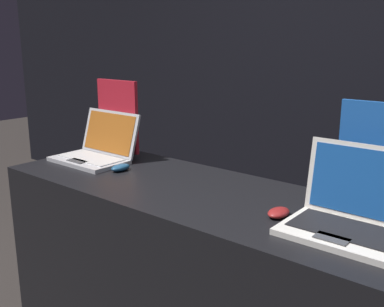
{
  "coord_description": "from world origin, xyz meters",
  "views": [
    {
      "loc": [
        1.14,
        -1.06,
        1.48
      ],
      "look_at": [
        0.01,
        0.32,
        1.03
      ],
      "focal_mm": 42.0,
      "sensor_mm": 36.0,
      "label": 1
    }
  ],
  "objects_px": {
    "mouse_front": "(121,167)",
    "promo_stand_back": "(377,160)",
    "laptop_back": "(349,213)",
    "mouse_back": "(279,213)",
    "laptop_front": "(97,149)",
    "promo_stand_front": "(118,120)"
  },
  "relations": [
    {
      "from": "mouse_front",
      "to": "promo_stand_back",
      "type": "distance_m",
      "value": 1.13
    },
    {
      "from": "promo_stand_front",
      "to": "promo_stand_back",
      "type": "xyz_separation_m",
      "value": [
        1.33,
        0.03,
        -0.0
      ]
    },
    {
      "from": "laptop_front",
      "to": "promo_stand_front",
      "type": "height_order",
      "value": "promo_stand_front"
    },
    {
      "from": "mouse_front",
      "to": "laptop_back",
      "type": "bearing_deg",
      "value": -0.3
    },
    {
      "from": "mouse_back",
      "to": "laptop_back",
      "type": "bearing_deg",
      "value": 7.35
    },
    {
      "from": "laptop_front",
      "to": "mouse_front",
      "type": "height_order",
      "value": "laptop_front"
    },
    {
      "from": "promo_stand_front",
      "to": "mouse_back",
      "type": "xyz_separation_m",
      "value": [
        1.1,
        -0.24,
        -0.18
      ]
    },
    {
      "from": "promo_stand_front",
      "to": "promo_stand_back",
      "type": "bearing_deg",
      "value": 1.21
    },
    {
      "from": "mouse_front",
      "to": "laptop_back",
      "type": "distance_m",
      "value": 1.09
    },
    {
      "from": "mouse_front",
      "to": "promo_stand_back",
      "type": "bearing_deg",
      "value": 12.12
    },
    {
      "from": "laptop_front",
      "to": "mouse_back",
      "type": "relative_size",
      "value": 3.82
    },
    {
      "from": "laptop_front",
      "to": "laptop_back",
      "type": "distance_m",
      "value": 1.33
    },
    {
      "from": "mouse_back",
      "to": "laptop_front",
      "type": "bearing_deg",
      "value": 175.12
    },
    {
      "from": "mouse_front",
      "to": "promo_stand_back",
      "type": "relative_size",
      "value": 0.26
    },
    {
      "from": "mouse_front",
      "to": "promo_stand_front",
      "type": "relative_size",
      "value": 0.26
    },
    {
      "from": "laptop_front",
      "to": "mouse_back",
      "type": "xyz_separation_m",
      "value": [
        1.1,
        -0.09,
        -0.04
      ]
    },
    {
      "from": "mouse_front",
      "to": "laptop_back",
      "type": "xyz_separation_m",
      "value": [
        1.09,
        -0.01,
        0.05
      ]
    },
    {
      "from": "laptop_back",
      "to": "mouse_back",
      "type": "xyz_separation_m",
      "value": [
        -0.23,
        -0.03,
        -0.05
      ]
    },
    {
      "from": "laptop_back",
      "to": "laptop_front",
      "type": "bearing_deg",
      "value": 177.27
    },
    {
      "from": "promo_stand_front",
      "to": "laptop_back",
      "type": "height_order",
      "value": "promo_stand_front"
    },
    {
      "from": "promo_stand_back",
      "to": "laptop_front",
      "type": "bearing_deg",
      "value": -172.43
    },
    {
      "from": "laptop_front",
      "to": "laptop_back",
      "type": "xyz_separation_m",
      "value": [
        1.33,
        -0.06,
        0.01
      ]
    }
  ]
}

